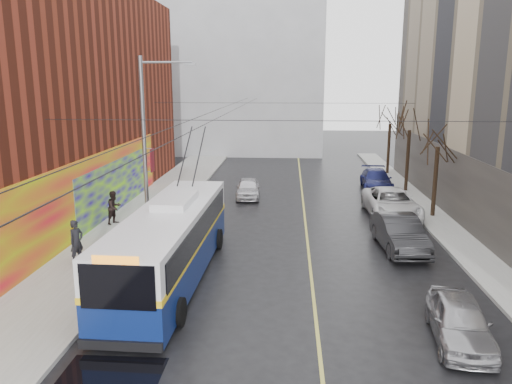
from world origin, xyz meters
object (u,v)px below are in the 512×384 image
at_px(trolleybus, 171,242).
at_px(parked_car_c, 391,203).
at_px(tree_near, 439,133).
at_px(parked_car_d, 376,180).
at_px(pedestrian_a, 76,242).
at_px(parked_car_b, 399,233).
at_px(tree_far, 391,114).
at_px(following_car, 248,188).
at_px(streetlight_pole, 148,147).
at_px(tree_mid, 410,119).
at_px(parked_car_a, 460,321).
at_px(pedestrian_b, 114,207).

height_order(trolleybus, parked_car_c, trolleybus).
distance_m(tree_near, parked_car_d, 8.99).
relative_size(tree_near, parked_car_c, 1.08).
bearing_deg(pedestrian_a, trolleybus, -79.78).
relative_size(parked_car_b, parked_car_c, 0.83).
bearing_deg(trolleybus, parked_car_c, 45.06).
height_order(trolleybus, parked_car_d, trolleybus).
distance_m(tree_far, trolleybus, 27.81).
bearing_deg(following_car, pedestrian_a, -117.56).
bearing_deg(parked_car_d, parked_car_c, -89.88).
height_order(streetlight_pole, tree_near, streetlight_pole).
height_order(trolleybus, pedestrian_a, trolleybus).
xyz_separation_m(tree_mid, parked_car_a, (-3.20, -21.56, -4.56)).
xyz_separation_m(trolleybus, parked_car_b, (9.96, 4.31, -0.75)).
bearing_deg(tree_mid, trolleybus, -127.36).
bearing_deg(tree_mid, following_car, -167.54).
bearing_deg(tree_mid, parked_car_b, -103.90).
distance_m(parked_car_b, parked_car_c, 6.01).
height_order(tree_near, parked_car_a, tree_near).
distance_m(pedestrian_a, pedestrian_b, 6.13).
height_order(following_car, pedestrian_b, pedestrian_b).
bearing_deg(tree_mid, pedestrian_a, -137.51).
relative_size(tree_near, parked_car_b, 1.29).
bearing_deg(following_car, streetlight_pole, -112.92).
height_order(parked_car_a, pedestrian_a, pedestrian_a).
distance_m(streetlight_pole, trolleybus, 5.71).
relative_size(tree_mid, parked_car_b, 1.34).
xyz_separation_m(parked_car_c, pedestrian_b, (-15.63, -3.01, 0.25)).
bearing_deg(streetlight_pole, parked_car_d, 46.19).
bearing_deg(parked_car_a, tree_mid, 87.74).
xyz_separation_m(streetlight_pole, parked_car_a, (11.94, -8.56, -4.16)).
xyz_separation_m(parked_car_b, parked_car_c, (0.78, 5.96, 0.01)).
xyz_separation_m(trolleybus, following_car, (1.88, 14.74, -0.90)).
height_order(tree_near, pedestrian_b, tree_near).
bearing_deg(parked_car_b, parked_car_a, -93.84).
height_order(tree_mid, tree_far, tree_mid).
relative_size(streetlight_pole, tree_far, 1.37).
xyz_separation_m(tree_near, parked_car_a, (-3.20, -14.56, -4.29)).
relative_size(trolleybus, pedestrian_b, 6.51).
height_order(parked_car_d, pedestrian_b, pedestrian_b).
bearing_deg(tree_far, following_car, -139.92).
bearing_deg(trolleybus, tree_far, 62.85).
bearing_deg(parked_car_a, pedestrian_a, 165.29).
xyz_separation_m(parked_car_a, parked_car_b, (0.00, 8.64, 0.13)).
height_order(tree_mid, pedestrian_a, tree_mid).
bearing_deg(tree_mid, pedestrian_b, -151.08).
relative_size(tree_far, parked_car_b, 1.32).
height_order(parked_car_a, parked_car_d, parked_car_d).
bearing_deg(parked_car_a, trolleybus, 162.69).
distance_m(following_car, pedestrian_b, 10.10).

